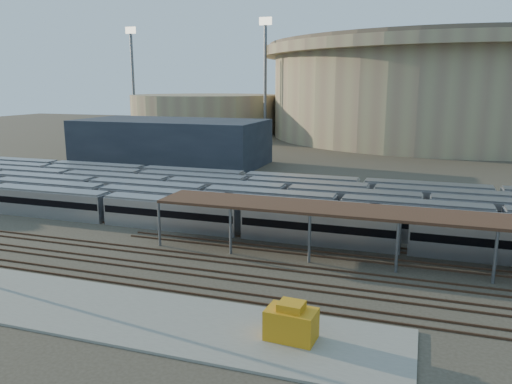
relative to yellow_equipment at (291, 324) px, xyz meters
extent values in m
plane|color=#383026|center=(-11.45, 14.75, -1.30)|extent=(420.00, 420.00, 0.00)
cube|color=gray|center=(-16.45, -0.25, -1.20)|extent=(50.00, 9.00, 0.20)
cube|color=#A8A9AD|center=(-12.08, 22.75, 0.50)|extent=(112.00, 2.90, 3.60)
cube|color=#A8A9AD|center=(-15.86, 26.95, 0.50)|extent=(112.00, 2.90, 3.60)
cube|color=#A8A9AD|center=(-20.62, 31.15, 0.50)|extent=(112.00, 2.90, 3.60)
cube|color=#A8A9AD|center=(-9.96, 35.35, 0.50)|extent=(112.00, 2.90, 3.60)
cube|color=#A8A9AD|center=(-17.36, 39.55, 0.50)|extent=(112.00, 2.90, 3.60)
cube|color=#A8A9AD|center=(-19.27, 43.75, 0.50)|extent=(112.00, 2.90, 3.60)
cylinder|color=#5B5C60|center=(-19.45, 16.05, 1.20)|extent=(0.30, 0.30, 5.00)
cylinder|color=#5B5C60|center=(-19.45, 21.45, 1.20)|extent=(0.30, 0.30, 5.00)
cylinder|color=#5B5C60|center=(-10.88, 16.05, 1.20)|extent=(0.30, 0.30, 5.00)
cylinder|color=#5B5C60|center=(-10.88, 21.45, 1.20)|extent=(0.30, 0.30, 5.00)
cylinder|color=#5B5C60|center=(-2.31, 16.05, 1.20)|extent=(0.30, 0.30, 5.00)
cylinder|color=#5B5C60|center=(-2.31, 21.45, 1.20)|extent=(0.30, 0.30, 5.00)
cylinder|color=#5B5C60|center=(6.27, 16.05, 1.20)|extent=(0.30, 0.30, 5.00)
cylinder|color=#5B5C60|center=(6.27, 21.45, 1.20)|extent=(0.30, 0.30, 5.00)
cylinder|color=#5B5C60|center=(14.84, 16.05, 1.20)|extent=(0.30, 0.30, 5.00)
cylinder|color=#5B5C60|center=(14.84, 21.45, 1.20)|extent=(0.30, 0.30, 5.00)
cube|color=#3A2817|center=(10.55, 18.75, 3.85)|extent=(60.00, 6.00, 0.30)
cube|color=#4C3323|center=(-11.45, 13.00, -1.21)|extent=(170.00, 0.12, 0.18)
cube|color=#4C3323|center=(-11.45, 14.50, -1.21)|extent=(170.00, 0.12, 0.18)
cube|color=#4C3323|center=(-11.45, 9.00, -1.21)|extent=(170.00, 0.12, 0.18)
cube|color=#4C3323|center=(-11.45, 10.50, -1.21)|extent=(170.00, 0.12, 0.18)
cube|color=#4C3323|center=(-11.45, 5.00, -1.21)|extent=(170.00, 0.12, 0.18)
cube|color=#4C3323|center=(-11.45, 6.50, -1.21)|extent=(170.00, 0.12, 0.18)
cylinder|color=gray|center=(13.55, 154.75, 12.70)|extent=(116.00, 116.00, 28.00)
cylinder|color=gray|center=(13.55, 154.75, 28.20)|extent=(124.00, 124.00, 3.00)
cylinder|color=brown|center=(13.55, 154.75, 30.45)|extent=(120.00, 120.00, 1.50)
cylinder|color=gray|center=(-71.45, 144.75, 5.70)|extent=(56.00, 56.00, 14.00)
cube|color=#1E232D|center=(-46.45, 69.75, 3.70)|extent=(42.00, 20.00, 10.00)
cylinder|color=#5B5C60|center=(-41.45, 124.75, 16.70)|extent=(1.00, 1.00, 36.00)
cube|color=#FFF2CC|center=(-41.45, 124.75, 35.90)|extent=(4.00, 0.60, 2.40)
cylinder|color=#5B5C60|center=(-96.45, 134.75, 16.70)|extent=(1.00, 1.00, 36.00)
cube|color=#FFF2CC|center=(-96.45, 134.75, 35.90)|extent=(4.00, 0.60, 2.40)
cylinder|color=#5B5C60|center=(-21.45, 174.75, 16.70)|extent=(1.00, 1.00, 36.00)
cube|color=#FFF2CC|center=(-21.45, 174.75, 35.90)|extent=(4.00, 0.60, 2.40)
cube|color=#BE7E11|center=(0.00, 0.00, 0.00)|extent=(3.66, 2.45, 2.19)
camera|label=1|loc=(7.96, -31.42, 16.51)|focal=35.00mm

